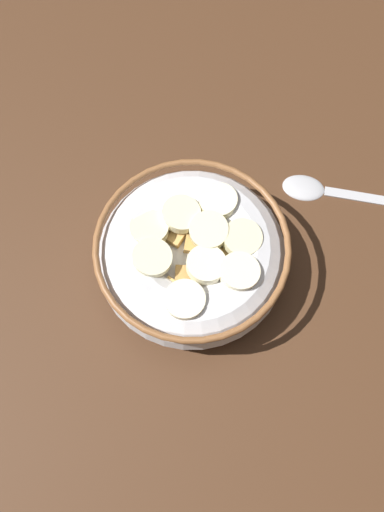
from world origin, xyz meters
TOP-DOWN VIEW (x-y plane):
  - ground_plane at (0.00, 0.00)cm, footprint 132.01×132.01cm
  - cereal_bowl at (0.02, 0.01)cm, footprint 17.23×17.23cm
  - spoon at (10.13, 11.67)cm, footprint 13.45×3.37cm

SIDE VIEW (x-z plane):
  - ground_plane at x=0.00cm, z-range -2.00..0.00cm
  - spoon at x=10.13cm, z-range -0.05..0.75cm
  - cereal_bowl at x=0.02cm, z-range 0.04..6.45cm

